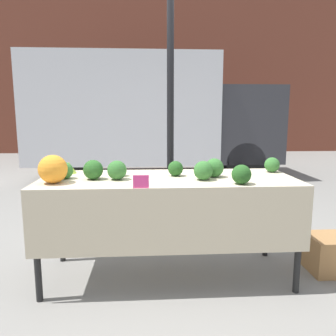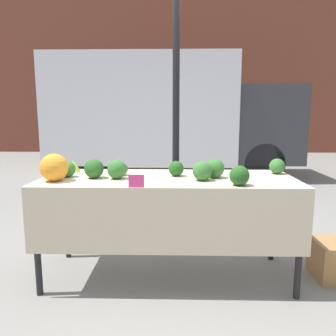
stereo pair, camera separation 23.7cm
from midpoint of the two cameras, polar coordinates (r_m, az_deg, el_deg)
name	(u,v)px [view 1 (the left image)]	position (r m, az deg, el deg)	size (l,w,h in m)	color
ground_plane	(168,275)	(3.04, -2.35, -18.12)	(40.00, 40.00, 0.00)	gray
building_facade	(151,65)	(12.64, -3.47, 17.49)	(16.00, 0.60, 6.41)	brown
tent_pole	(170,121)	(3.34, -1.64, 8.17)	(0.07, 0.07, 2.66)	black
parked_truck	(147,114)	(7.46, -4.60, 9.36)	(5.34, 2.04, 2.62)	silver
market_table	(169,192)	(2.70, -2.43, -4.22)	(2.12, 0.81, 0.88)	beige
orange_cauliflower	(53,169)	(2.69, -21.83, -0.20)	(0.22, 0.22, 0.22)	orange
romanesco_head	(69,168)	(3.09, -18.97, 0.05)	(0.13, 0.13, 0.10)	#93B238
broccoli_head_0	(176,168)	(2.79, -1.11, -0.10)	(0.13, 0.13, 0.13)	#23511E
broccoli_head_1	(117,170)	(2.69, -11.39, -0.39)	(0.16, 0.16, 0.16)	#336B2D
broccoli_head_2	(93,170)	(2.74, -15.34, -0.30)	(0.16, 0.16, 0.16)	#285B23
broccoli_head_3	(120,170)	(2.84, -10.72, -0.29)	(0.11, 0.11, 0.11)	#336B2D
broccoli_head_4	(272,165)	(3.10, 15.60, 0.53)	(0.14, 0.14, 0.14)	#336B2D
broccoli_head_5	(203,170)	(2.63, 3.60, -0.46)	(0.16, 0.16, 0.16)	#336B2D
broccoli_head_6	(214,168)	(2.76, 5.63, 0.03)	(0.16, 0.16, 0.16)	#336B2D
broccoli_head_7	(65,171)	(2.84, -19.85, -0.44)	(0.14, 0.14, 0.14)	#387533
broccoli_head_8	(241,174)	(2.51, 10.05, -1.13)	(0.15, 0.15, 0.15)	#23511E
price_sign	(141,182)	(2.36, -7.62, -2.40)	(0.11, 0.01, 0.09)	#E53D84
produce_crate	(334,254)	(3.33, 25.10, -13.38)	(0.46, 0.36, 0.32)	#9E7042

